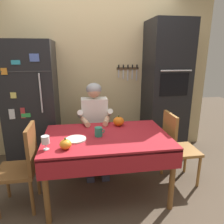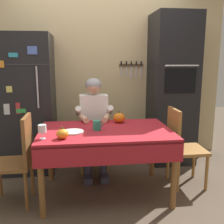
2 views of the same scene
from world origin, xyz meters
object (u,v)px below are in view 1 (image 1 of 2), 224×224
object	(u,v)px
dining_table	(107,143)
wine_glass	(45,140)
chair_right_side	(176,145)
chair_behind_person	(94,130)
chair_left_side	(23,164)
refrigerator	(33,106)
coffee_mug	(99,132)
pumpkin_medium	(66,144)
seated_person	(95,120)
pumpkin_large	(119,121)
wall_oven	(165,91)
serving_tray	(76,139)

from	to	relation	value
dining_table	wine_glass	xyz separation A→B (m)	(-0.62, -0.24, 0.18)
chair_right_side	chair_behind_person	bearing A→B (deg)	145.71
chair_behind_person	chair_left_side	size ratio (longest dim) A/B	1.00
chair_right_side	refrigerator	bearing A→B (deg)	157.56
refrigerator	chair_right_side	xyz separation A→B (m)	(1.85, -0.76, -0.39)
coffee_mug	pumpkin_medium	size ratio (longest dim) A/B	0.98
seated_person	pumpkin_medium	world-z (taller)	seated_person
dining_table	pumpkin_large	xyz separation A→B (m)	(0.19, 0.32, 0.14)
chair_left_side	pumpkin_large	bearing A→B (deg)	19.47
wall_oven	pumpkin_large	xyz separation A→B (m)	(-0.86, -0.60, -0.25)
refrigerator	pumpkin_large	bearing A→B (deg)	-26.15
wine_glass	pumpkin_medium	size ratio (longest dim) A/B	1.19
chair_left_side	serving_tray	size ratio (longest dim) A/B	4.21
refrigerator	coffee_mug	bearing A→B (deg)	-45.32
chair_behind_person	pumpkin_large	distance (m)	0.62
refrigerator	serving_tray	world-z (taller)	refrigerator
dining_table	pumpkin_large	world-z (taller)	pumpkin_large
seated_person	pumpkin_large	size ratio (longest dim) A/B	8.83
refrigerator	dining_table	bearing A→B (deg)	-42.91
pumpkin_large	serving_tray	xyz separation A→B (m)	(-0.54, -0.37, -0.05)
dining_table	seated_person	size ratio (longest dim) A/B	1.12
chair_right_side	pumpkin_medium	distance (m)	1.42
chair_behind_person	serving_tray	size ratio (longest dim) A/B	4.21
chair_right_side	pumpkin_large	size ratio (longest dim) A/B	6.60
refrigerator	pumpkin_large	distance (m)	1.28
wall_oven	coffee_mug	size ratio (longest dim) A/B	18.45
pumpkin_medium	refrigerator	bearing A→B (deg)	114.27
pumpkin_large	pumpkin_medium	bearing A→B (deg)	-137.66
serving_tray	dining_table	bearing A→B (deg)	8.82
pumpkin_medium	chair_left_side	bearing A→B (deg)	157.90
chair_behind_person	wine_glass	xyz separation A→B (m)	(-0.54, -1.03, 0.33)
chair_behind_person	serving_tray	bearing A→B (deg)	-106.77
wall_oven	pumpkin_large	world-z (taller)	wall_oven
wine_glass	chair_behind_person	bearing A→B (deg)	62.56
wall_oven	coffee_mug	bearing A→B (deg)	-141.47
wine_glass	coffee_mug	bearing A→B (deg)	25.45
chair_behind_person	pumpkin_medium	world-z (taller)	chair_behind_person
refrigerator	chair_left_side	bearing A→B (deg)	-87.03
wall_oven	chair_left_side	bearing A→B (deg)	-153.13
chair_right_side	coffee_mug	world-z (taller)	chair_right_side
seated_person	coffee_mug	world-z (taller)	seated_person
refrigerator	chair_behind_person	distance (m)	0.95
seated_person	wall_oven	bearing A→B (deg)	15.66
coffee_mug	chair_right_side	bearing A→B (deg)	6.01
coffee_mug	wine_glass	world-z (taller)	wine_glass
chair_right_side	pumpkin_large	bearing A→B (deg)	164.00
pumpkin_medium	coffee_mug	bearing A→B (deg)	37.76
dining_table	chair_right_side	world-z (taller)	chair_right_side
chair_right_side	chair_left_side	bearing A→B (deg)	-174.15
pumpkin_medium	wine_glass	bearing A→B (deg)	175.38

